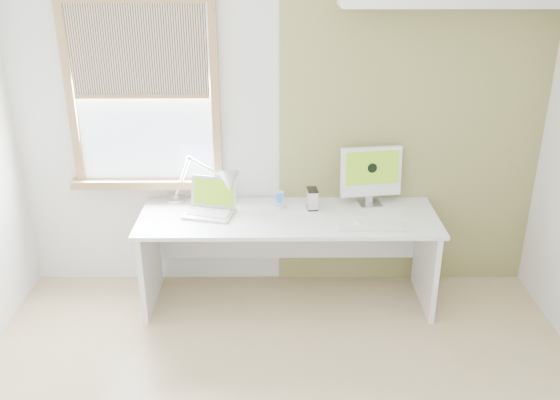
{
  "coord_description": "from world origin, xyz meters",
  "views": [
    {
      "loc": [
        -0.03,
        -2.65,
        2.59
      ],
      "look_at": [
        0.0,
        1.05,
        1.0
      ],
      "focal_mm": 38.74,
      "sensor_mm": 36.0,
      "label": 1
    }
  ],
  "objects_px": {
    "external_drive": "(312,199)",
    "imac": "(371,173)",
    "desk": "(288,236)",
    "desk_lamp": "(218,183)",
    "laptop": "(211,205)"
  },
  "relations": [
    {
      "from": "imac",
      "to": "laptop",
      "type": "bearing_deg",
      "value": -172.87
    },
    {
      "from": "desk_lamp",
      "to": "imac",
      "type": "bearing_deg",
      "value": 2.92
    },
    {
      "from": "laptop",
      "to": "imac",
      "type": "bearing_deg",
      "value": 7.13
    },
    {
      "from": "external_drive",
      "to": "imac",
      "type": "distance_m",
      "value": 0.49
    },
    {
      "from": "desk",
      "to": "imac",
      "type": "xyz_separation_m",
      "value": [
        0.63,
        0.16,
        0.45
      ]
    },
    {
      "from": "external_drive",
      "to": "imac",
      "type": "relative_size",
      "value": 0.33
    },
    {
      "from": "desk",
      "to": "desk_lamp",
      "type": "relative_size",
      "value": 3.48
    },
    {
      "from": "desk",
      "to": "desk_lamp",
      "type": "xyz_separation_m",
      "value": [
        -0.52,
        0.1,
        0.39
      ]
    },
    {
      "from": "laptop",
      "to": "external_drive",
      "type": "height_order",
      "value": "laptop"
    },
    {
      "from": "external_drive",
      "to": "desk_lamp",
      "type": "bearing_deg",
      "value": 177.91
    },
    {
      "from": "external_drive",
      "to": "laptop",
      "type": "bearing_deg",
      "value": -175.01
    },
    {
      "from": "laptop",
      "to": "imac",
      "type": "relative_size",
      "value": 0.88
    },
    {
      "from": "desk",
      "to": "desk_lamp",
      "type": "distance_m",
      "value": 0.66
    },
    {
      "from": "desk_lamp",
      "to": "imac",
      "type": "relative_size",
      "value": 1.35
    },
    {
      "from": "desk",
      "to": "laptop",
      "type": "xyz_separation_m",
      "value": [
        -0.57,
        0.01,
        0.26
      ]
    }
  ]
}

